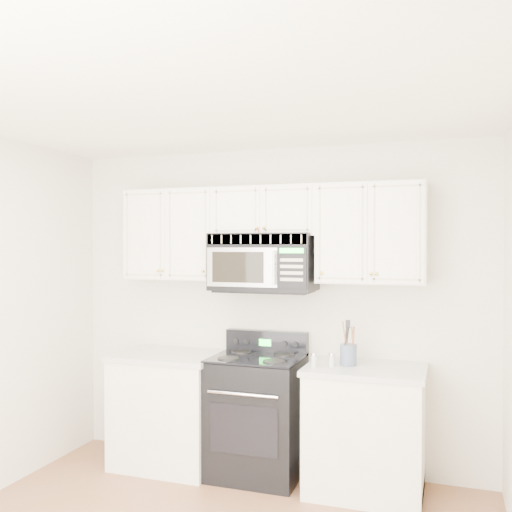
% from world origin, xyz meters
% --- Properties ---
extents(room, '(3.51, 3.51, 2.61)m').
position_xyz_m(room, '(0.00, 0.00, 1.30)').
color(room, brown).
rests_on(room, ground).
extents(base_cabinet_left, '(0.86, 0.65, 0.92)m').
position_xyz_m(base_cabinet_left, '(-0.80, 1.44, 0.43)').
color(base_cabinet_left, silver).
rests_on(base_cabinet_left, ground).
extents(base_cabinet_right, '(0.86, 0.65, 0.92)m').
position_xyz_m(base_cabinet_right, '(0.80, 1.44, 0.43)').
color(base_cabinet_right, silver).
rests_on(base_cabinet_right, ground).
extents(range, '(0.69, 0.63, 1.10)m').
position_xyz_m(range, '(-0.05, 1.46, 0.48)').
color(range, black).
rests_on(range, ground).
extents(upper_cabinets, '(2.44, 0.37, 0.75)m').
position_xyz_m(upper_cabinets, '(-0.00, 1.58, 1.93)').
color(upper_cabinets, silver).
rests_on(upper_cabinets, ground).
extents(microwave, '(0.82, 0.46, 0.45)m').
position_xyz_m(microwave, '(-0.02, 1.54, 1.68)').
color(microwave, black).
rests_on(microwave, ground).
extents(utensil_crock, '(0.12, 0.12, 0.33)m').
position_xyz_m(utensil_crock, '(0.67, 1.44, 1.01)').
color(utensil_crock, '#4E556C').
rests_on(utensil_crock, base_cabinet_right).
extents(shaker_salt, '(0.04, 0.04, 0.10)m').
position_xyz_m(shaker_salt, '(0.45, 1.28, 0.97)').
color(shaker_salt, '#BDBDBD').
rests_on(shaker_salt, base_cabinet_right).
extents(shaker_pepper, '(0.04, 0.04, 0.10)m').
position_xyz_m(shaker_pepper, '(0.57, 1.34, 0.97)').
color(shaker_pepper, '#BDBDBD').
rests_on(shaker_pepper, base_cabinet_right).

